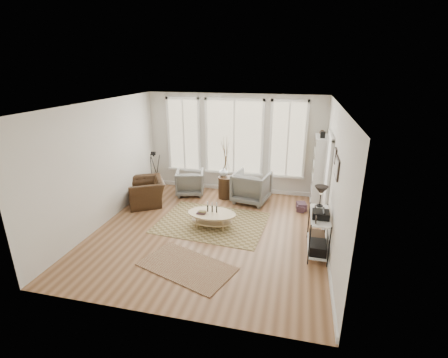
% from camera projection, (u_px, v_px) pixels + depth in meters
% --- Properties ---
extents(room, '(5.50, 5.54, 2.90)m').
position_uv_depth(room, '(210.00, 173.00, 7.06)').
color(room, '#976A47').
rests_on(room, ground).
extents(bay_window, '(4.14, 0.12, 2.24)m').
position_uv_depth(bay_window, '(234.00, 139.00, 9.47)').
color(bay_window, '#D6C283').
rests_on(bay_window, ground).
extents(door, '(0.09, 1.06, 2.22)m').
position_uv_depth(door, '(327.00, 178.00, 7.64)').
color(door, silver).
rests_on(door, ground).
extents(bookcase, '(0.31, 0.85, 2.06)m').
position_uv_depth(bookcase, '(319.00, 171.00, 8.71)').
color(bookcase, white).
rests_on(bookcase, ground).
extents(low_shelf, '(0.38, 1.08, 1.30)m').
position_uv_depth(low_shelf, '(318.00, 229.00, 6.56)').
color(low_shelf, white).
rests_on(low_shelf, ground).
extents(wall_art, '(0.04, 0.88, 0.44)m').
position_uv_depth(wall_art, '(336.00, 165.00, 6.08)').
color(wall_art, black).
rests_on(wall_art, ground).
extents(rug_main, '(2.69, 2.11, 0.01)m').
position_uv_depth(rug_main, '(212.00, 223.00, 7.92)').
color(rug_main, brown).
rests_on(rug_main, ground).
extents(rug_runner, '(2.01, 1.53, 0.01)m').
position_uv_depth(rug_runner, '(187.00, 266.00, 6.19)').
color(rug_runner, brown).
rests_on(rug_runner, ground).
extents(coffee_table, '(1.15, 0.74, 0.53)m').
position_uv_depth(coffee_table, '(211.00, 216.00, 7.64)').
color(coffee_table, tan).
rests_on(coffee_table, ground).
extents(armchair_left, '(0.97, 0.99, 0.74)m').
position_uv_depth(armchair_left, '(190.00, 182.00, 9.58)').
color(armchair_left, slate).
rests_on(armchair_left, ground).
extents(armchair_right, '(1.10, 1.12, 0.87)m').
position_uv_depth(armchair_right, '(251.00, 187.00, 9.03)').
color(armchair_right, slate).
rests_on(armchair_right, ground).
extents(side_table, '(0.42, 0.42, 1.75)m').
position_uv_depth(side_table, '(226.00, 170.00, 9.17)').
color(side_table, '#362111').
rests_on(side_table, ground).
extents(vase, '(0.26, 0.26, 0.27)m').
position_uv_depth(vase, '(224.00, 171.00, 9.31)').
color(vase, silver).
rests_on(vase, side_table).
extents(accent_chair, '(1.41, 1.37, 0.70)m').
position_uv_depth(accent_chair, '(146.00, 192.00, 8.92)').
color(accent_chair, '#362111').
rests_on(accent_chair, ground).
extents(tripod_camera, '(0.44, 0.44, 1.26)m').
position_uv_depth(tripod_camera, '(155.00, 174.00, 9.65)').
color(tripod_camera, black).
rests_on(tripod_camera, ground).
extents(book_stack_near, '(0.30, 0.35, 0.19)m').
position_uv_depth(book_stack_near, '(301.00, 206.00, 8.61)').
color(book_stack_near, maroon).
rests_on(book_stack_near, ground).
extents(book_stack_far, '(0.25, 0.29, 0.16)m').
position_uv_depth(book_stack_far, '(301.00, 208.00, 8.53)').
color(book_stack_far, maroon).
rests_on(book_stack_far, ground).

